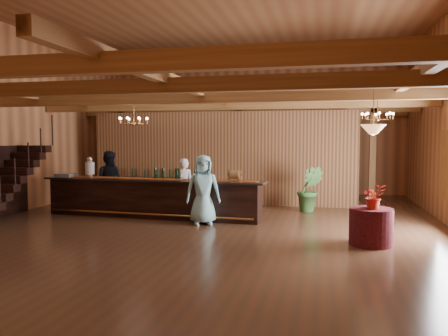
% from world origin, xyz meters
% --- Properties ---
extents(floor, '(14.00, 14.00, 0.00)m').
position_xyz_m(floor, '(0.00, 0.00, 0.00)').
color(floor, '#482D1E').
rests_on(floor, ground).
extents(ceiling, '(14.00, 14.00, 0.00)m').
position_xyz_m(ceiling, '(0.00, 0.00, 5.50)').
color(ceiling, brown).
rests_on(ceiling, wall_back).
extents(wall_back, '(12.00, 0.10, 5.50)m').
position_xyz_m(wall_back, '(0.00, 7.00, 2.75)').
color(wall_back, '#BF7745').
rests_on(wall_back, floor).
extents(wall_front, '(12.00, 0.10, 5.50)m').
position_xyz_m(wall_front, '(0.00, -7.00, 2.75)').
color(wall_front, '#BF7745').
rests_on(wall_front, floor).
extents(wall_left, '(0.10, 14.00, 5.50)m').
position_xyz_m(wall_left, '(-6.00, 0.00, 2.75)').
color(wall_left, '#BF7745').
rests_on(wall_left, floor).
extents(beam_grid, '(11.90, 13.90, 0.39)m').
position_xyz_m(beam_grid, '(0.00, 0.51, 3.24)').
color(beam_grid, '#A26E3A').
rests_on(beam_grid, wall_left).
extents(support_posts, '(9.20, 10.20, 3.20)m').
position_xyz_m(support_posts, '(0.00, -0.50, 1.60)').
color(support_posts, '#A26E3A').
rests_on(support_posts, floor).
extents(partition_wall, '(9.00, 0.18, 3.10)m').
position_xyz_m(partition_wall, '(-0.50, 3.50, 1.55)').
color(partition_wall, brown).
rests_on(partition_wall, floor).
extents(staircase, '(1.00, 2.80, 2.00)m').
position_xyz_m(staircase, '(-5.45, -0.74, 1.00)').
color(staircase, black).
rests_on(staircase, floor).
extents(backroom_boxes, '(4.10, 0.60, 1.10)m').
position_xyz_m(backroom_boxes, '(-0.29, 5.50, 0.53)').
color(backroom_boxes, black).
rests_on(backroom_boxes, floor).
extents(tasting_bar, '(6.49, 1.12, 1.09)m').
position_xyz_m(tasting_bar, '(-1.77, 0.61, 0.55)').
color(tasting_bar, black).
rests_on(tasting_bar, floor).
extents(beverage_dispenser, '(0.26, 0.26, 0.60)m').
position_xyz_m(beverage_dispenser, '(-3.76, 0.75, 1.36)').
color(beverage_dispenser, silver).
rests_on(beverage_dispenser, tasting_bar).
extents(glass_rack_tray, '(0.50, 0.50, 0.10)m').
position_xyz_m(glass_rack_tray, '(-4.50, 0.69, 1.13)').
color(glass_rack_tray, gray).
rests_on(glass_rack_tray, tasting_bar).
extents(raffle_drum, '(0.34, 0.24, 0.30)m').
position_xyz_m(raffle_drum, '(0.63, 0.45, 1.25)').
color(raffle_drum, brown).
rests_on(raffle_drum, tasting_bar).
extents(bar_bottle_0, '(0.07, 0.07, 0.30)m').
position_xyz_m(bar_bottle_0, '(-1.71, 0.73, 1.23)').
color(bar_bottle_0, black).
rests_on(bar_bottle_0, tasting_bar).
extents(bar_bottle_1, '(0.07, 0.07, 0.30)m').
position_xyz_m(bar_bottle_1, '(-1.48, 0.72, 1.23)').
color(bar_bottle_1, black).
rests_on(bar_bottle_1, tasting_bar).
extents(bar_bottle_2, '(0.07, 0.07, 0.30)m').
position_xyz_m(bar_bottle_2, '(-1.08, 0.70, 1.23)').
color(bar_bottle_2, black).
rests_on(bar_bottle_2, tasting_bar).
extents(bar_bottle_3, '(0.07, 0.07, 0.30)m').
position_xyz_m(bar_bottle_3, '(-1.00, 0.70, 1.23)').
color(bar_bottle_3, black).
rests_on(bar_bottle_3, tasting_bar).
extents(backbar_shelf, '(3.12, 0.81, 0.87)m').
position_xyz_m(backbar_shelf, '(-2.19, 3.22, 0.43)').
color(backbar_shelf, black).
rests_on(backbar_shelf, floor).
extents(round_table, '(0.89, 0.89, 0.77)m').
position_xyz_m(round_table, '(3.89, -1.37, 0.38)').
color(round_table, maroon).
rests_on(round_table, floor).
extents(chandelier_left, '(0.80, 0.80, 0.67)m').
position_xyz_m(chandelier_left, '(-2.09, 0.17, 2.69)').
color(chandelier_left, '#C27D3F').
rests_on(chandelier_left, beam_grid).
extents(chandelier_right, '(0.80, 0.80, 0.56)m').
position_xyz_m(chandelier_right, '(4.26, 1.22, 2.79)').
color(chandelier_right, '#C27D3F').
rests_on(chandelier_right, beam_grid).
extents(pendant_lamp, '(0.52, 0.52, 0.90)m').
position_xyz_m(pendant_lamp, '(3.89, -1.37, 2.40)').
color(pendant_lamp, '#C27D3F').
rests_on(pendant_lamp, beam_grid).
extents(bartender, '(0.68, 0.55, 1.62)m').
position_xyz_m(bartender, '(-1.12, 1.46, 0.81)').
color(bartender, silver).
rests_on(bartender, floor).
extents(staff_second, '(0.98, 0.82, 1.82)m').
position_xyz_m(staff_second, '(-3.52, 1.41, 0.91)').
color(staff_second, black).
rests_on(staff_second, floor).
extents(guest, '(1.02, 0.84, 1.80)m').
position_xyz_m(guest, '(-0.09, -0.07, 0.90)').
color(guest, '#88C3CA').
rests_on(guest, floor).
extents(floor_plant, '(0.78, 0.64, 1.38)m').
position_xyz_m(floor_plant, '(2.52, 2.45, 0.69)').
color(floor_plant, '#3A682F').
rests_on(floor_plant, floor).
extents(table_flowers, '(0.57, 0.53, 0.52)m').
position_xyz_m(table_flowers, '(3.93, -1.44, 1.03)').
color(table_flowers, red).
rests_on(table_flowers, round_table).
extents(table_vase, '(0.18, 0.18, 0.32)m').
position_xyz_m(table_vase, '(3.90, -1.25, 0.93)').
color(table_vase, '#C27D3F').
rests_on(table_vase, round_table).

